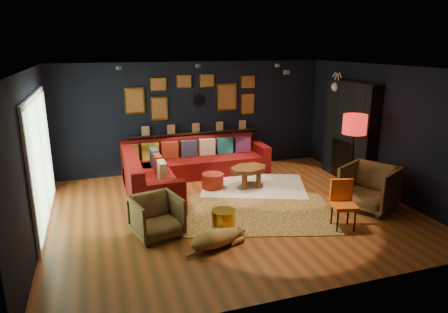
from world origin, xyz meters
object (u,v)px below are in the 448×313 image
object	(u,v)px
armchair_left	(156,215)
gold_stool	(224,224)
pouf	(213,181)
armchair_right	(369,185)
floor_lamp	(355,128)
sectional	(179,169)
orange_chair	(343,200)
coffee_table	(249,171)
dog	(216,235)

from	to	relation	value
armchair_left	gold_stool	xyz separation A→B (m)	(0.99, -0.40, -0.13)
pouf	armchair_right	world-z (taller)	armchair_right
gold_stool	floor_lamp	size ratio (longest dim) A/B	0.28
sectional	gold_stool	bearing A→B (deg)	-87.67
pouf	armchair_right	size ratio (longest dim) A/B	0.51
pouf	orange_chair	bearing A→B (deg)	-57.95
armchair_left	orange_chair	bearing A→B (deg)	-26.59
coffee_table	armchair_right	size ratio (longest dim) A/B	1.12
sectional	pouf	size ratio (longest dim) A/B	7.32
orange_chair	dog	size ratio (longest dim) A/B	0.69
armchair_right	floor_lamp	bearing A→B (deg)	146.28
armchair_left	floor_lamp	size ratio (longest dim) A/B	0.44
gold_stool	floor_lamp	xyz separation A→B (m)	(3.00, 0.95, 1.18)
sectional	pouf	world-z (taller)	sectional
pouf	armchair_left	distance (m)	2.35
armchair_left	armchair_right	distance (m)	3.95
armchair_right	pouf	bearing A→B (deg)	-157.19
coffee_table	gold_stool	bearing A→B (deg)	-121.23
pouf	orange_chair	xyz separation A→B (m)	(1.53, -2.45, 0.30)
sectional	armchair_left	world-z (taller)	sectional
gold_stool	armchair_left	bearing A→B (deg)	158.10
armchair_left	armchair_right	world-z (taller)	armchair_right
armchair_right	orange_chair	size ratio (longest dim) A/B	1.12
orange_chair	coffee_table	bearing A→B (deg)	122.61
sectional	armchair_right	size ratio (longest dim) A/B	3.74
coffee_table	gold_stool	xyz separation A→B (m)	(-1.24, -2.05, -0.14)
floor_lamp	sectional	bearing A→B (deg)	149.17
armchair_left	floor_lamp	distance (m)	4.17
armchair_left	orange_chair	xyz separation A→B (m)	(3.01, -0.63, 0.11)
armchair_left	gold_stool	distance (m)	1.08
coffee_table	pouf	world-z (taller)	coffee_table
armchair_right	gold_stool	world-z (taller)	armchair_right
coffee_table	gold_stool	distance (m)	2.40
armchair_left	dog	size ratio (longest dim) A/B	0.62
dog	coffee_table	bearing A→B (deg)	38.64
armchair_left	orange_chair	size ratio (longest dim) A/B	0.90
pouf	orange_chair	distance (m)	2.91
armchair_left	armchair_right	xyz separation A→B (m)	(3.94, -0.10, 0.09)
armchair_right	orange_chair	world-z (taller)	armchair_right
orange_chair	dog	distance (m)	2.24
pouf	armchair_right	bearing A→B (deg)	-37.86
sectional	armchair_right	distance (m)	3.96
floor_lamp	dog	xyz separation A→B (m)	(-3.21, -1.20, -1.21)
coffee_table	orange_chair	distance (m)	2.41
pouf	coffee_table	bearing A→B (deg)	-12.55
floor_lamp	orange_chair	bearing A→B (deg)	-129.71
gold_stool	floor_lamp	world-z (taller)	floor_lamp
floor_lamp	pouf	bearing A→B (deg)	153.32
gold_stool	dog	world-z (taller)	gold_stool
gold_stool	dog	distance (m)	0.33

